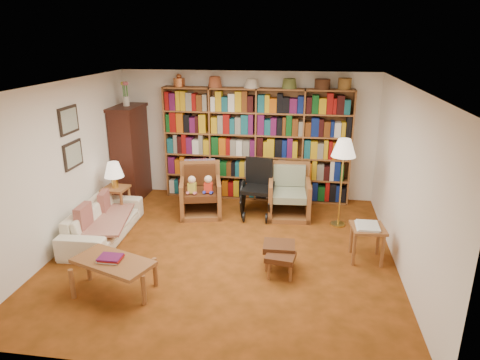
% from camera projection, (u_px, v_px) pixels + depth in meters
% --- Properties ---
extents(floor, '(5.00, 5.00, 0.00)m').
position_uv_depth(floor, '(225.00, 251.00, 6.54)').
color(floor, '#8F4416').
rests_on(floor, ground).
extents(ceiling, '(5.00, 5.00, 0.00)m').
position_uv_depth(ceiling, '(223.00, 85.00, 5.73)').
color(ceiling, silver).
rests_on(ceiling, wall_back).
extents(wall_back, '(5.00, 0.00, 5.00)m').
position_uv_depth(wall_back, '(247.00, 135.00, 8.48)').
color(wall_back, white).
rests_on(wall_back, floor).
extents(wall_front, '(5.00, 0.00, 5.00)m').
position_uv_depth(wall_front, '(174.00, 259.00, 3.79)').
color(wall_front, white).
rests_on(wall_front, floor).
extents(wall_left, '(0.00, 5.00, 5.00)m').
position_uv_depth(wall_left, '(62.00, 166.00, 6.48)').
color(wall_left, white).
rests_on(wall_left, floor).
extents(wall_right, '(0.00, 5.00, 5.00)m').
position_uv_depth(wall_right, '(406.00, 182.00, 5.79)').
color(wall_right, white).
rests_on(wall_right, floor).
extents(bookshelf, '(3.60, 0.30, 2.42)m').
position_uv_depth(bookshelf, '(256.00, 142.00, 8.31)').
color(bookshelf, brown).
rests_on(bookshelf, floor).
extents(curio_cabinet, '(0.50, 0.95, 2.40)m').
position_uv_depth(curio_cabinet, '(130.00, 152.00, 8.42)').
color(curio_cabinet, '#3D1610').
rests_on(curio_cabinet, floor).
extents(framed_pictures, '(0.03, 0.52, 0.97)m').
position_uv_depth(framed_pictures, '(71.00, 138.00, 6.64)').
color(framed_pictures, black).
rests_on(framed_pictures, wall_left).
extents(sofa, '(1.87, 0.80, 0.54)m').
position_uv_depth(sofa, '(103.00, 222.00, 6.93)').
color(sofa, white).
rests_on(sofa, floor).
extents(sofa_throw, '(0.91, 1.38, 0.04)m').
position_uv_depth(sofa_throw, '(106.00, 220.00, 6.91)').
color(sofa_throw, beige).
rests_on(sofa_throw, sofa).
extents(cushion_left, '(0.17, 0.36, 0.35)m').
position_uv_depth(cushion_left, '(104.00, 203.00, 7.22)').
color(cushion_left, maroon).
rests_on(cushion_left, sofa).
extents(cushion_right, '(0.14, 0.39, 0.39)m').
position_uv_depth(cushion_right, '(84.00, 220.00, 6.56)').
color(cushion_right, maroon).
rests_on(cushion_right, sofa).
extents(side_table_lamp, '(0.44, 0.44, 0.58)m').
position_uv_depth(side_table_lamp, '(116.00, 195.00, 7.61)').
color(side_table_lamp, brown).
rests_on(side_table_lamp, floor).
extents(table_lamp, '(0.34, 0.34, 0.46)m').
position_uv_depth(table_lamp, '(114.00, 171.00, 7.46)').
color(table_lamp, gold).
rests_on(table_lamp, side_table_lamp).
extents(armchair_leather, '(0.92, 0.94, 0.94)m').
position_uv_depth(armchair_leather, '(202.00, 192.00, 7.88)').
color(armchair_leather, brown).
rests_on(armchair_leather, floor).
extents(armchair_sage, '(0.80, 0.83, 0.94)m').
position_uv_depth(armchair_sage, '(289.00, 195.00, 7.81)').
color(armchair_sage, brown).
rests_on(armchair_sage, floor).
extents(wheelchair, '(0.59, 0.82, 1.03)m').
position_uv_depth(wheelchair, '(258.00, 189.00, 7.79)').
color(wheelchair, black).
rests_on(wheelchair, floor).
extents(floor_lamp, '(0.41, 0.41, 1.53)m').
position_uv_depth(floor_lamp, '(344.00, 151.00, 7.02)').
color(floor_lamp, gold).
rests_on(floor_lamp, floor).
extents(side_table_papers, '(0.51, 0.51, 0.56)m').
position_uv_depth(side_table_papers, '(368.00, 232.00, 6.16)').
color(side_table_papers, brown).
rests_on(side_table_papers, floor).
extents(footstool_a, '(0.43, 0.38, 0.33)m').
position_uv_depth(footstool_a, '(280.00, 259.00, 5.79)').
color(footstool_a, '#4A2B13').
rests_on(footstool_a, floor).
extents(footstool_b, '(0.45, 0.38, 0.37)m').
position_uv_depth(footstool_b, '(279.00, 248.00, 5.99)').
color(footstool_b, '#4A2B13').
rests_on(footstool_b, floor).
extents(coffee_table, '(1.13, 0.83, 0.51)m').
position_uv_depth(coffee_table, '(113.00, 264.00, 5.39)').
color(coffee_table, brown).
rests_on(coffee_table, floor).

